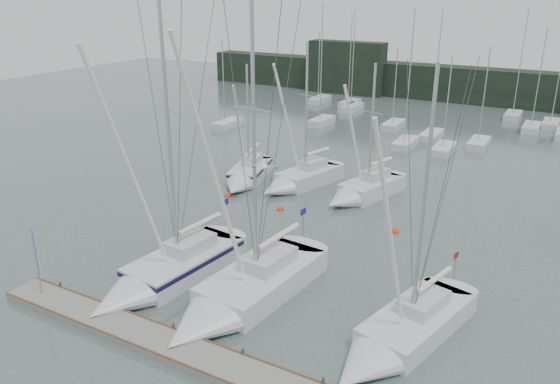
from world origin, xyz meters
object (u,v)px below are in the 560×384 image
at_px(sailboat_mid_a, 246,176).
at_px(buoy_c, 228,196).
at_px(sailboat_mid_b, 296,181).
at_px(buoy_a, 280,210).
at_px(sailboat_mid_c, 360,192).
at_px(buoy_b, 395,232).
at_px(sailboat_near_center, 234,300).
at_px(sailboat_near_right, 394,340).
at_px(dock_banner, 36,256).
at_px(sailboat_near_left, 160,276).

bearing_deg(sailboat_mid_a, buoy_c, -96.40).
bearing_deg(sailboat_mid_b, buoy_a, -60.49).
bearing_deg(sailboat_mid_c, sailboat_mid_a, -156.31).
height_order(buoy_a, buoy_b, buoy_b).
distance_m(sailboat_near_center, sailboat_mid_b, 18.97).
distance_m(sailboat_mid_a, sailboat_mid_c, 10.11).
height_order(sailboat_mid_b, buoy_a, sailboat_mid_b).
bearing_deg(sailboat_near_right, buoy_b, 121.95).
bearing_deg(sailboat_near_center, buoy_a, 115.06).
distance_m(sailboat_near_center, buoy_a, 13.96).
bearing_deg(dock_banner, buoy_c, 113.08).
distance_m(sailboat_near_center, buoy_c, 16.70).
bearing_deg(sailboat_mid_b, buoy_c, -115.39).
relative_size(sailboat_near_right, dock_banner, 3.58).
xyz_separation_m(sailboat_near_center, buoy_b, (4.29, 13.56, -0.63)).
distance_m(sailboat_near_left, sailboat_mid_a, 17.83).
bearing_deg(buoy_b, sailboat_near_right, -72.25).
xyz_separation_m(sailboat_mid_a, buoy_c, (0.50, -3.42, -0.60)).
distance_m(sailboat_near_left, dock_banner, 6.52).
xyz_separation_m(sailboat_near_right, buoy_b, (-4.08, 12.74, -0.53)).
xyz_separation_m(buoy_b, buoy_c, (-14.00, 0.01, 0.00)).
xyz_separation_m(sailboat_near_center, buoy_a, (-4.62, 13.16, -0.63)).
bearing_deg(buoy_c, sailboat_mid_b, 49.15).
height_order(sailboat_near_left, buoy_a, sailboat_near_left).
bearing_deg(sailboat_near_center, sailboat_mid_b, 113.65).
height_order(sailboat_near_left, buoy_c, sailboat_near_left).
xyz_separation_m(sailboat_mid_b, buoy_a, (1.22, -4.89, -0.61)).
bearing_deg(sailboat_near_left, sailboat_mid_b, 98.91).
distance_m(sailboat_mid_b, dock_banner, 22.76).
xyz_separation_m(sailboat_near_right, buoy_a, (-12.99, 12.34, -0.53)).
height_order(sailboat_mid_a, sailboat_mid_c, sailboat_mid_c).
bearing_deg(dock_banner, buoy_a, 96.79).
bearing_deg(sailboat_near_right, buoy_c, 159.00).
bearing_deg(sailboat_mid_c, buoy_b, -28.98).
relative_size(sailboat_near_left, dock_banner, 4.22).
distance_m(sailboat_mid_b, buoy_a, 5.08).
distance_m(sailboat_mid_b, buoy_b, 11.10).
bearing_deg(buoy_a, sailboat_mid_a, 145.58).
relative_size(sailboat_near_right, buoy_c, 23.07).
xyz_separation_m(sailboat_near_left, sailboat_mid_b, (-0.84, 18.11, -0.04)).
bearing_deg(sailboat_mid_c, buoy_a, -114.57).
bearing_deg(sailboat_mid_c, buoy_c, -137.29).
height_order(buoy_b, buoy_c, buoy_c).
relative_size(sailboat_mid_c, buoy_a, 20.05).
distance_m(buoy_a, dock_banner, 18.35).
height_order(sailboat_near_center, buoy_a, sailboat_near_center).
bearing_deg(sailboat_mid_c, sailboat_near_left, -87.87).
distance_m(sailboat_near_left, buoy_b, 16.50).
height_order(sailboat_near_left, sailboat_mid_b, sailboat_near_left).
relative_size(sailboat_mid_b, buoy_a, 22.51).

